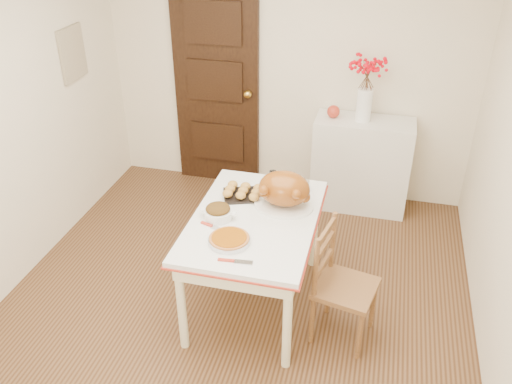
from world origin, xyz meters
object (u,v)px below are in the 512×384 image
(sideboard, at_px, (361,164))
(kitchen_table, at_px, (254,261))
(pumpkin_pie, at_px, (229,239))
(turkey_platter, at_px, (284,190))
(chair_oak, at_px, (346,286))

(sideboard, xyz_separation_m, kitchen_table, (-0.64, -1.60, -0.07))
(sideboard, height_order, pumpkin_pie, sideboard)
(kitchen_table, distance_m, pumpkin_pie, 0.53)
(kitchen_table, xyz_separation_m, pumpkin_pie, (-0.09, -0.32, 0.41))
(sideboard, bearing_deg, kitchen_table, -111.78)
(turkey_platter, height_order, pumpkin_pie, turkey_platter)
(turkey_platter, bearing_deg, kitchen_table, -147.21)
(turkey_platter, bearing_deg, sideboard, 55.87)
(kitchen_table, xyz_separation_m, turkey_platter, (0.17, 0.19, 0.52))
(chair_oak, relative_size, turkey_platter, 2.05)
(kitchen_table, distance_m, chair_oak, 0.71)
(sideboard, distance_m, turkey_platter, 1.55)
(kitchen_table, height_order, chair_oak, chair_oak)
(kitchen_table, height_order, turkey_platter, turkey_platter)
(sideboard, xyz_separation_m, turkey_platter, (-0.47, -1.40, 0.45))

